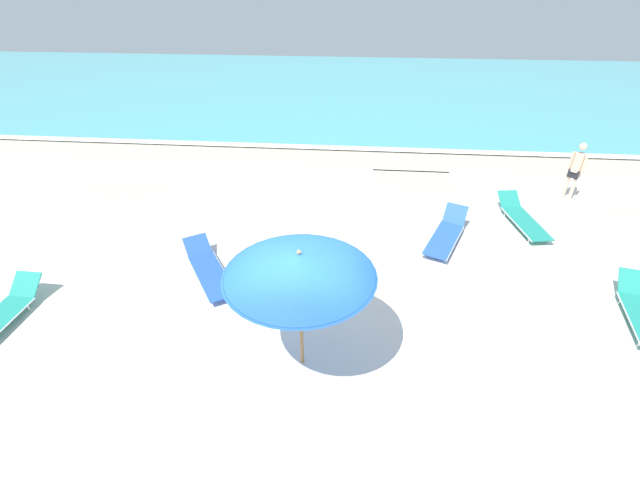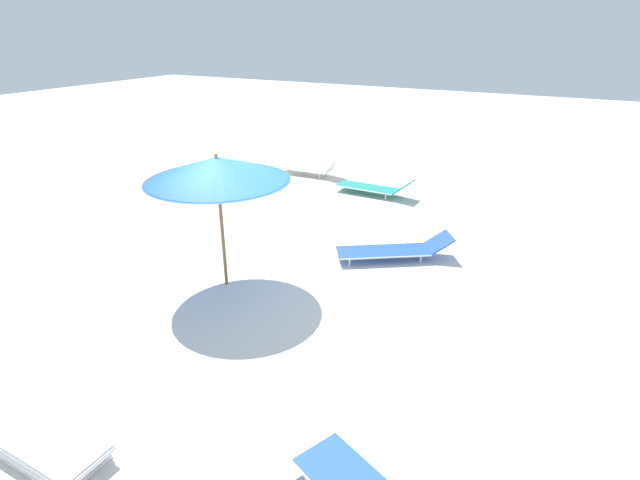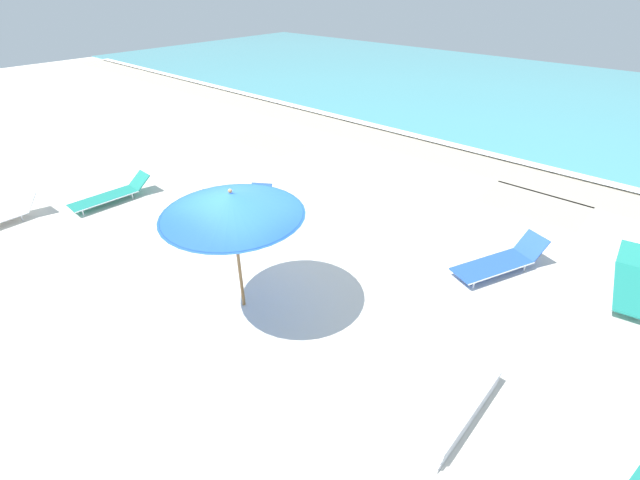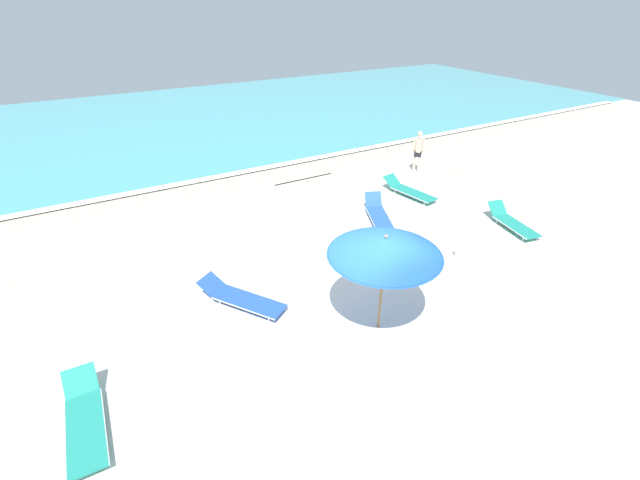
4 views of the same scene
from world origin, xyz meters
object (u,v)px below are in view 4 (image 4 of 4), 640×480
Objects in this scene: lounger_stack at (486,264)px; sun_lounger_mid_beach_pair_a at (84,419)px; sun_lounger_beside_umbrella at (409,190)px; sun_lounger_mid_beach_solo at (378,214)px; sun_lounger_near_water_right at (512,222)px; beach_umbrella at (385,247)px; beachgoer_wading_adult at (418,149)px; sun_lounger_near_water_left at (241,298)px.

sun_lounger_mid_beach_pair_a reaches higher than lounger_stack.
sun_lounger_mid_beach_solo reaches higher than sun_lounger_beside_umbrella.
sun_lounger_near_water_right is at bearing -80.96° from sun_lounger_beside_umbrella.
beachgoer_wading_adult is at bearing 44.44° from beach_umbrella.
sun_lounger_near_water_left is 1.07× the size of sun_lounger_near_water_right.
beach_umbrella is 7.11m from sun_lounger_near_water_right.
lounger_stack is 0.92× the size of sun_lounger_near_water_right.
sun_lounger_mid_beach_solo reaches higher than sun_lounger_near_water_left.
sun_lounger_mid_beach_solo is at bearing 103.39° from lounger_stack.
sun_lounger_mid_beach_solo is 1.25× the size of beachgoer_wading_adult.
sun_lounger_mid_beach_pair_a is 14.94m from beachgoer_wading_adult.
sun_lounger_mid_beach_pair_a is at bearing -166.05° from sun_lounger_beside_umbrella.
beach_umbrella is at bearing -76.98° from sun_lounger_near_water_left.
beach_umbrella is 1.11× the size of sun_lounger_mid_beach_solo.
sun_lounger_near_water_right is 5.51m from beachgoer_wading_adult.
sun_lounger_beside_umbrella is at bearing -12.22° from sun_lounger_near_water_left.
sun_lounger_near_water_right is at bearing -37.36° from sun_lounger_near_water_left.
beachgoer_wading_adult reaches higher than sun_lounger_near_water_right.
lounger_stack is 6.76m from sun_lounger_near_water_left.
beach_umbrella is 1.12× the size of sun_lounger_mid_beach_pair_a.
beachgoer_wading_adult is at bearing -7.15° from sun_lounger_near_water_left.
beach_umbrella is 1.08× the size of sun_lounger_near_water_left.
beach_umbrella is at bearing -153.99° from sun_lounger_near_water_right.
sun_lounger_mid_beach_solo is at bearing 53.55° from beach_umbrella.
lounger_stack is 0.89× the size of sun_lounger_mid_beach_pair_a.
beach_umbrella is 5.71m from sun_lounger_mid_beach_solo.
sun_lounger_mid_beach_solo is (-0.87, 3.85, 0.10)m from lounger_stack.
beachgoer_wading_adult is at bearing 57.98° from sun_lounger_mid_beach_solo.
sun_lounger_beside_umbrella reaches higher than lounger_stack.
beach_umbrella reaches higher than sun_lounger_beside_umbrella.
beachgoer_wading_adult reaches higher than sun_lounger_near_water_left.
beach_umbrella is at bearing -144.59° from sun_lounger_beside_umbrella.
beach_umbrella reaches higher than sun_lounger_mid_beach_pair_a.
beach_umbrella is at bearing -172.74° from lounger_stack.
beachgoer_wading_adult is (1.85, 1.75, 0.79)m from sun_lounger_beside_umbrella.
sun_lounger_near_water_left is at bearing -168.15° from sun_lounger_beside_umbrella.
beachgoer_wading_adult reaches higher than sun_lounger_mid_beach_solo.
sun_lounger_mid_beach_solo is (5.63, 2.00, 0.01)m from sun_lounger_near_water_left.
sun_lounger_near_water_left is at bearing -108.90° from beachgoer_wading_adult.
sun_lounger_near_water_left reaches higher than lounger_stack.
sun_lounger_near_water_left is 4.10m from sun_lounger_mid_beach_pair_a.
beach_umbrella is 3.89m from sun_lounger_near_water_left.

